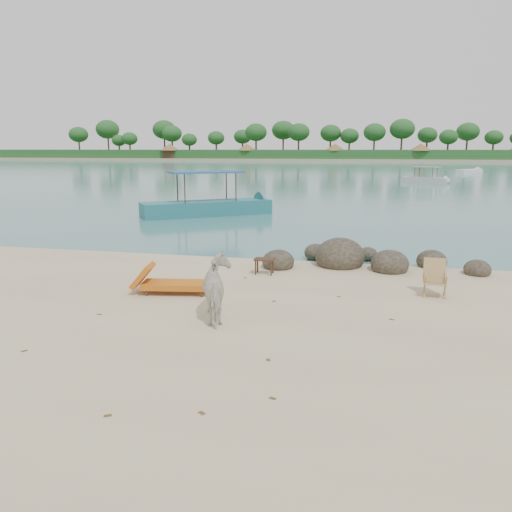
{
  "coord_description": "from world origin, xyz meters",
  "views": [
    {
      "loc": [
        2.27,
        -8.65,
        3.35
      ],
      "look_at": [
        -0.13,
        2.0,
        1.0
      ],
      "focal_mm": 35.0,
      "sensor_mm": 36.0,
      "label": 1
    }
  ],
  "objects_px": {
    "deck_chair": "(435,280)",
    "boat_near": "(206,179)",
    "cow": "(220,290)",
    "side_table": "(264,267)",
    "boulders": "(356,260)",
    "lounge_chair": "(176,282)"
  },
  "relations": [
    {
      "from": "cow",
      "to": "boulders",
      "type": "bearing_deg",
      "value": -139.54
    },
    {
      "from": "boulders",
      "to": "boat_near",
      "type": "bearing_deg",
      "value": 127.48
    },
    {
      "from": "lounge_chair",
      "to": "deck_chair",
      "type": "relative_size",
      "value": 2.33
    },
    {
      "from": "boulders",
      "to": "side_table",
      "type": "bearing_deg",
      "value": -147.39
    },
    {
      "from": "boulders",
      "to": "side_table",
      "type": "relative_size",
      "value": 11.72
    },
    {
      "from": "boulders",
      "to": "boat_near",
      "type": "relative_size",
      "value": 0.82
    },
    {
      "from": "cow",
      "to": "boat_near",
      "type": "bearing_deg",
      "value": -94.66
    },
    {
      "from": "deck_chair",
      "to": "boat_near",
      "type": "height_order",
      "value": "boat_near"
    },
    {
      "from": "lounge_chair",
      "to": "boulders",
      "type": "bearing_deg",
      "value": 33.97
    },
    {
      "from": "cow",
      "to": "side_table",
      "type": "distance_m",
      "value": 3.73
    },
    {
      "from": "cow",
      "to": "boat_near",
      "type": "relative_size",
      "value": 0.19
    },
    {
      "from": "cow",
      "to": "lounge_chair",
      "type": "height_order",
      "value": "cow"
    },
    {
      "from": "boat_near",
      "to": "lounge_chair",
      "type": "bearing_deg",
      "value": -110.41
    },
    {
      "from": "cow",
      "to": "lounge_chair",
      "type": "xyz_separation_m",
      "value": [
        -1.51,
        1.48,
        -0.32
      ]
    },
    {
      "from": "deck_chair",
      "to": "boat_near",
      "type": "bearing_deg",
      "value": 130.34
    },
    {
      "from": "boulders",
      "to": "lounge_chair",
      "type": "xyz_separation_m",
      "value": [
        -4.05,
        -3.77,
        0.1
      ]
    },
    {
      "from": "side_table",
      "to": "deck_chair",
      "type": "distance_m",
      "value": 4.41
    },
    {
      "from": "boulders",
      "to": "boat_near",
      "type": "height_order",
      "value": "boat_near"
    },
    {
      "from": "side_table",
      "to": "cow",
      "type": "bearing_deg",
      "value": -92.23
    },
    {
      "from": "side_table",
      "to": "deck_chair",
      "type": "height_order",
      "value": "deck_chair"
    },
    {
      "from": "deck_chair",
      "to": "side_table",
      "type": "bearing_deg",
      "value": 167.89
    },
    {
      "from": "boulders",
      "to": "lounge_chair",
      "type": "relative_size",
      "value": 3.15
    }
  ]
}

